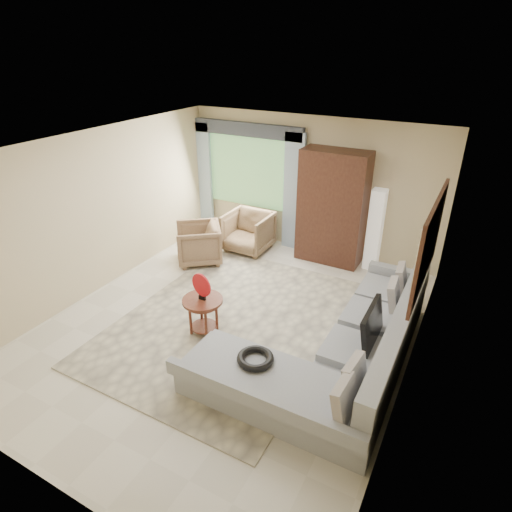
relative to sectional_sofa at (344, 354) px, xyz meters
The scene contains 17 objects.
ground 1.81m from the sectional_sofa, behind, with size 6.00×6.00×0.00m, color silver.
area_rug 1.85m from the sectional_sofa, behind, with size 3.00×4.00×0.02m, color beige.
sectional_sofa is the anchor object (origin of this frame).
tv_screen 0.53m from the sectional_sofa, 28.79° to the left, with size 0.06×0.74×0.48m, color black.
garden_hose 1.20m from the sectional_sofa, 131.92° to the right, with size 0.43×0.43×0.09m, color black.
coffee_table 2.01m from the sectional_sofa, behind, with size 0.57×0.57×0.57m.
red_disc 2.08m from the sectional_sofa, behind, with size 0.34×0.34×0.03m, color red.
armchair_left 3.75m from the sectional_sofa, 153.94° to the left, with size 0.79×0.81×0.74m, color olive.
armchair_right 3.75m from the sectional_sofa, 137.91° to the left, with size 0.84×0.86×0.79m, color #927B50.
potted_plant 4.70m from the sectional_sofa, 147.06° to the left, with size 0.45×0.39×0.51m, color #999999.
armoire 3.24m from the sectional_sofa, 113.06° to the left, with size 1.20×0.55×2.10m, color black.
floor_lamp 3.03m from the sectional_sofa, 98.33° to the left, with size 0.24×0.24×1.50m, color silver.
window 4.58m from the sectional_sofa, 134.87° to the left, with size 1.80×0.04×1.40m, color #669E59.
curtain_left 5.25m from the sectional_sofa, 143.84° to the left, with size 0.40×0.08×2.30m, color #9EB7CC.
curtain_right 3.80m from the sectional_sofa, 124.27° to the left, with size 0.40×0.08×2.30m, color #9EB7CC.
valance 4.81m from the sectional_sofa, 135.52° to the left, with size 2.40×0.12×0.26m, color #1E232D.
wall_mirror 1.70m from the sectional_sofa, 37.80° to the left, with size 0.05×1.70×1.05m.
Camera 1 is at (2.82, -4.40, 3.80)m, focal length 30.00 mm.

